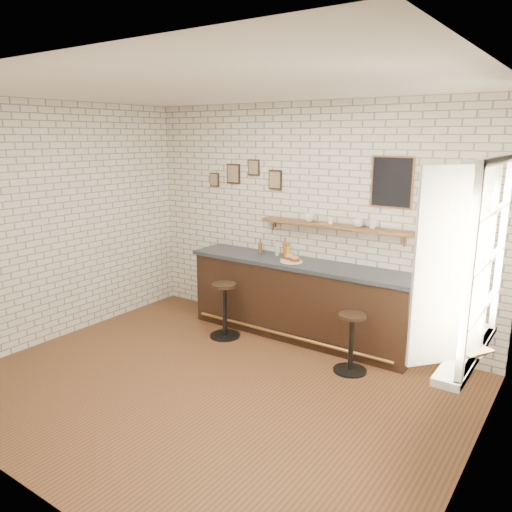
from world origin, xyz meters
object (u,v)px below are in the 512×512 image
at_px(bitters_bottle_white, 277,249).
at_px(book_upper, 464,346).
at_px(sandwich_plate, 291,261).
at_px(bitters_bottle_brown, 260,247).
at_px(shelf_cup_d, 372,225).
at_px(bar_counter, 299,300).
at_px(condiment_bottle_yellow, 288,252).
at_px(bitters_bottle_amber, 285,249).
at_px(book_lower, 464,348).
at_px(shelf_cup_a, 309,218).
at_px(bar_stool_left, 225,308).
at_px(shelf_cup_c, 358,223).
at_px(ciabatta_sandwich, 292,258).
at_px(shelf_cup_b, 330,221).
at_px(bar_stool_right, 351,341).

distance_m(bitters_bottle_white, book_upper, 3.15).
xyz_separation_m(sandwich_plate, bitters_bottle_brown, (-0.61, 0.19, 0.07)).
relative_size(sandwich_plate, shelf_cup_d, 2.67).
bearing_deg(bitters_bottle_white, bar_counter, -16.33).
bearing_deg(bitters_bottle_white, condiment_bottle_yellow, -0.00).
xyz_separation_m(bitters_bottle_amber, condiment_bottle_yellow, (0.05, 0.00, -0.03)).
bearing_deg(condiment_bottle_yellow, sandwich_plate, -49.45).
bearing_deg(book_upper, book_lower, 120.57).
relative_size(condiment_bottle_yellow, shelf_cup_d, 1.67).
bearing_deg(shelf_cup_a, condiment_bottle_yellow, 179.31).
distance_m(bar_stool_left, shelf_cup_a, 1.60).
bearing_deg(condiment_bottle_yellow, shelf_cup_c, 4.72).
relative_size(ciabatta_sandwich, book_lower, 1.01).
relative_size(bitters_bottle_amber, shelf_cup_d, 2.44).
bearing_deg(shelf_cup_b, book_upper, -84.72).
distance_m(shelf_cup_b, book_lower, 2.66).
bearing_deg(shelf_cup_b, bar_stool_right, -93.49).
xyz_separation_m(ciabatta_sandwich, book_lower, (2.39, -1.36, -0.12)).
height_order(bar_stool_left, shelf_cup_d, shelf_cup_d).
xyz_separation_m(bitters_bottle_brown, bitters_bottle_amber, (0.40, 0.00, 0.03)).
xyz_separation_m(shelf_cup_a, shelf_cup_b, (0.30, 0.00, -0.01)).
height_order(condiment_bottle_yellow, bar_stool_left, condiment_bottle_yellow).
distance_m(bar_counter, bitters_bottle_white, 0.74).
xyz_separation_m(shelf_cup_a, book_lower, (2.31, -1.63, -0.61)).
relative_size(bar_counter, bitters_bottle_brown, 16.46).
bearing_deg(bitters_bottle_amber, ciabatta_sandwich, -40.28).
xyz_separation_m(bar_stool_right, shelf_cup_c, (-0.31, 0.75, 1.19)).
xyz_separation_m(bar_stool_right, book_lower, (1.33, -0.88, 0.58)).
distance_m(shelf_cup_d, book_upper, 2.27).
distance_m(bitters_bottle_amber, shelf_cup_d, 1.24).
relative_size(condiment_bottle_yellow, shelf_cup_b, 1.87).
height_order(sandwich_plate, bar_stool_right, sandwich_plate).
distance_m(shelf_cup_a, book_upper, 2.89).
height_order(bitters_bottle_white, condiment_bottle_yellow, bitters_bottle_white).
distance_m(bitters_bottle_white, bitters_bottle_amber, 0.12).
xyz_separation_m(sandwich_plate, shelf_cup_a, (0.09, 0.27, 0.54)).
xyz_separation_m(bar_stool_left, book_upper, (3.11, -0.88, 0.57)).
xyz_separation_m(bar_stool_left, bar_stool_right, (1.77, 0.01, -0.03)).
distance_m(bar_counter, shelf_cup_b, 1.10).
distance_m(bar_stool_left, book_upper, 3.28).
distance_m(condiment_bottle_yellow, book_upper, 3.01).
relative_size(shelf_cup_c, book_lower, 0.53).
xyz_separation_m(bar_stool_right, shelf_cup_d, (-0.12, 0.75, 1.19)).
distance_m(sandwich_plate, shelf_cup_a, 0.61).
distance_m(bar_counter, sandwich_plate, 0.52).
bearing_deg(shelf_cup_a, shelf_cup_d, -17.33).
bearing_deg(shelf_cup_b, ciabatta_sandwich, 169.18).
xyz_separation_m(condiment_bottle_yellow, bar_stool_right, (1.23, -0.67, -0.72)).
xyz_separation_m(bar_counter, bar_stool_right, (0.98, -0.55, -0.14)).
bearing_deg(shelf_cup_a, bar_stool_left, -153.57).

